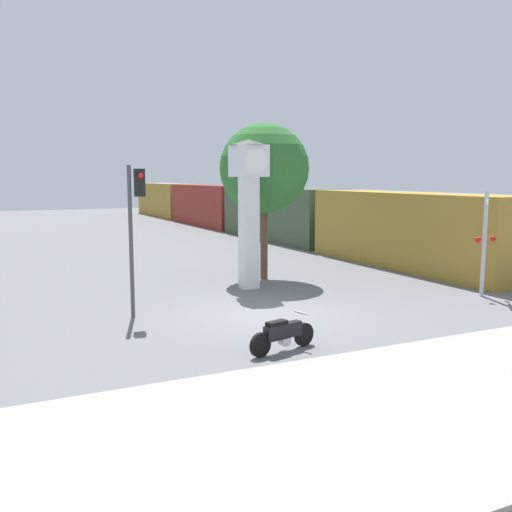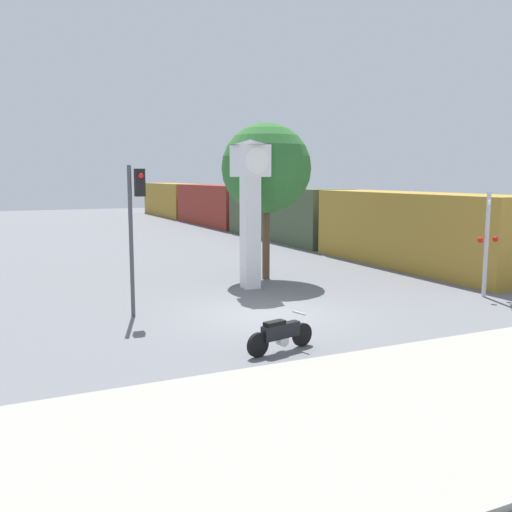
{
  "view_description": "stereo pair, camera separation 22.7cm",
  "coord_description": "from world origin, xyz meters",
  "px_view_note": "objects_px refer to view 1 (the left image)",
  "views": [
    {
      "loc": [
        -7.6,
        -14.9,
        4.12
      ],
      "look_at": [
        -0.24,
        0.29,
        1.76
      ],
      "focal_mm": 40.0,
      "sensor_mm": 36.0,
      "label": 1
    },
    {
      "loc": [
        -7.4,
        -15.0,
        4.12
      ],
      "look_at": [
        -0.24,
        0.29,
        1.76
      ],
      "focal_mm": 40.0,
      "sensor_mm": 36.0,
      "label": 2
    }
  ],
  "objects_px": {
    "traffic_light": "(135,214)",
    "railroad_crossing_signal": "(485,239)",
    "clock_tower": "(249,191)",
    "street_tree": "(264,169)",
    "motorcycle": "(283,334)",
    "freight_train": "(240,209)"
  },
  "relations": [
    {
      "from": "clock_tower",
      "to": "traffic_light",
      "type": "relative_size",
      "value": 1.23
    },
    {
      "from": "motorcycle",
      "to": "clock_tower",
      "type": "bearing_deg",
      "value": 57.16
    },
    {
      "from": "clock_tower",
      "to": "railroad_crossing_signal",
      "type": "height_order",
      "value": "clock_tower"
    },
    {
      "from": "motorcycle",
      "to": "street_tree",
      "type": "height_order",
      "value": "street_tree"
    },
    {
      "from": "motorcycle",
      "to": "clock_tower",
      "type": "relative_size",
      "value": 0.35
    },
    {
      "from": "traffic_light",
      "to": "clock_tower",
      "type": "bearing_deg",
      "value": 27.48
    },
    {
      "from": "traffic_light",
      "to": "street_tree",
      "type": "height_order",
      "value": "street_tree"
    },
    {
      "from": "traffic_light",
      "to": "freight_train",
      "type": "bearing_deg",
      "value": 59.18
    },
    {
      "from": "railroad_crossing_signal",
      "to": "clock_tower",
      "type": "bearing_deg",
      "value": 143.76
    },
    {
      "from": "traffic_light",
      "to": "motorcycle",
      "type": "bearing_deg",
      "value": -65.48
    },
    {
      "from": "motorcycle",
      "to": "railroad_crossing_signal",
      "type": "bearing_deg",
      "value": 1.78
    },
    {
      "from": "freight_train",
      "to": "railroad_crossing_signal",
      "type": "bearing_deg",
      "value": -94.98
    },
    {
      "from": "motorcycle",
      "to": "railroad_crossing_signal",
      "type": "relative_size",
      "value": 0.53
    },
    {
      "from": "railroad_crossing_signal",
      "to": "street_tree",
      "type": "distance_m",
      "value": 8.63
    },
    {
      "from": "clock_tower",
      "to": "traffic_light",
      "type": "height_order",
      "value": "clock_tower"
    },
    {
      "from": "freight_train",
      "to": "railroad_crossing_signal",
      "type": "relative_size",
      "value": 13.84
    },
    {
      "from": "traffic_light",
      "to": "railroad_crossing_signal",
      "type": "distance_m",
      "value": 11.77
    },
    {
      "from": "railroad_crossing_signal",
      "to": "traffic_light",
      "type": "bearing_deg",
      "value": 168.37
    },
    {
      "from": "railroad_crossing_signal",
      "to": "motorcycle",
      "type": "bearing_deg",
      "value": -164.67
    },
    {
      "from": "clock_tower",
      "to": "railroad_crossing_signal",
      "type": "bearing_deg",
      "value": -36.24
    },
    {
      "from": "railroad_crossing_signal",
      "to": "street_tree",
      "type": "xyz_separation_m",
      "value": [
        -5.27,
        6.38,
        2.45
      ]
    },
    {
      "from": "freight_train",
      "to": "traffic_light",
      "type": "distance_m",
      "value": 26.74
    }
  ]
}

